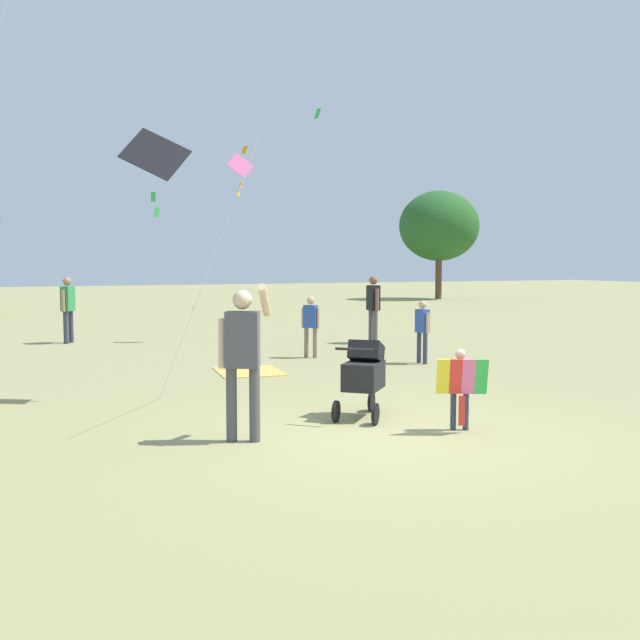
{
  "coord_description": "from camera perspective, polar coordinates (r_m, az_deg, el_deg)",
  "views": [
    {
      "loc": [
        -4.25,
        -7.35,
        2.04
      ],
      "look_at": [
        -0.37,
        1.19,
        1.3
      ],
      "focal_mm": 40.85,
      "sensor_mm": 36.0,
      "label": 1
    }
  ],
  "objects": [
    {
      "name": "kite_orange_delta",
      "position": [
        18.94,
        -5.79,
        11.19
      ],
      "size": [
        2.41,
        3.25,
        4.86
      ],
      "color": "pink",
      "rests_on": "ground"
    },
    {
      "name": "ground_plane",
      "position": [
        8.73,
        5.51,
        -9.02
      ],
      "size": [
        120.0,
        120.0,
        0.0
      ],
      "primitive_type": "plane",
      "color": "#938E5B"
    },
    {
      "name": "stroller",
      "position": [
        9.61,
        3.47,
        -4.07
      ],
      "size": [
        0.96,
        0.99,
        1.03
      ],
      "color": "black",
      "rests_on": "ground"
    },
    {
      "name": "person_back_turned",
      "position": [
        18.49,
        4.19,
        1.29
      ],
      "size": [
        0.25,
        0.55,
        1.71
      ],
      "color": "#4C4C51",
      "rests_on": "ground"
    },
    {
      "name": "person_couple_left",
      "position": [
        19.51,
        -19.15,
        1.16
      ],
      "size": [
        0.39,
        0.46,
        1.68
      ],
      "color": "#33384C",
      "rests_on": "ground"
    },
    {
      "name": "picnic_blanket",
      "position": [
        13.72,
        -5.6,
        -4.03
      ],
      "size": [
        1.33,
        1.52,
        0.02
      ],
      "primitive_type": "cube",
      "rotation": [
        0.0,
        0.0,
        -0.13
      ],
      "color": "gold",
      "rests_on": "ground"
    },
    {
      "name": "person_adult_flyer",
      "position": [
        8.3,
        -6.07,
        -2.4
      ],
      "size": [
        0.68,
        0.5,
        1.81
      ],
      "color": "#4C4C51",
      "rests_on": "ground"
    },
    {
      "name": "child_with_butterfly_kite",
      "position": [
        9.01,
        10.94,
        -4.77
      ],
      "size": [
        0.61,
        0.48,
        0.99
      ],
      "color": "#33384C",
      "rests_on": "ground"
    },
    {
      "name": "person_kid_running",
      "position": [
        15.62,
        -0.74,
        -0.14
      ],
      "size": [
        0.32,
        0.33,
        1.32
      ],
      "color": "#7F705B",
      "rests_on": "ground"
    },
    {
      "name": "kite_adult_black",
      "position": [
        11.11,
        -12.67,
        12.11
      ],
      "size": [
        1.11,
        3.19,
        4.06
      ],
      "color": "black",
      "rests_on": "ground"
    },
    {
      "name": "distant_kites_cluster",
      "position": [
        31.92,
        -19.35,
        17.55
      ],
      "size": [
        26.9,
        9.85,
        7.05
      ],
      "color": "#F4A319"
    },
    {
      "name": "treeline_distant",
      "position": [
        34.23,
        -23.32,
        6.78
      ],
      "size": [
        43.42,
        5.89,
        6.08
      ],
      "color": "brown",
      "rests_on": "ground"
    },
    {
      "name": "person_red_shirt",
      "position": [
        14.85,
        8.02,
        -0.51
      ],
      "size": [
        0.2,
        0.41,
        1.28
      ],
      "color": "#33384C",
      "rests_on": "ground"
    }
  ]
}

